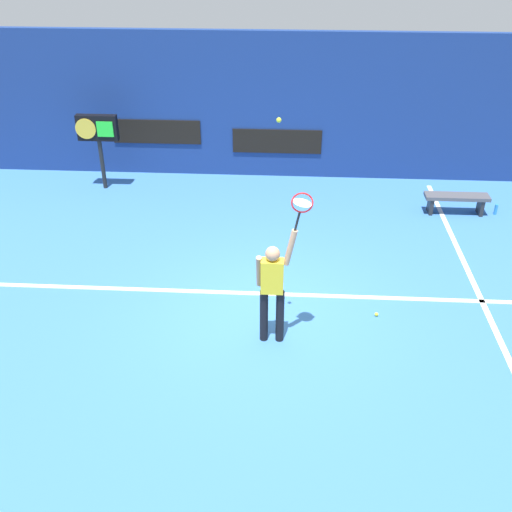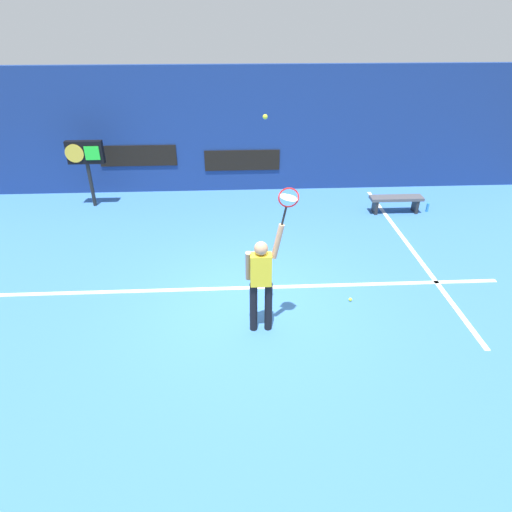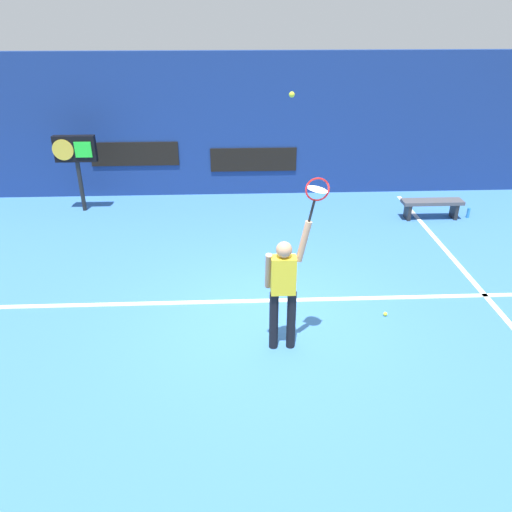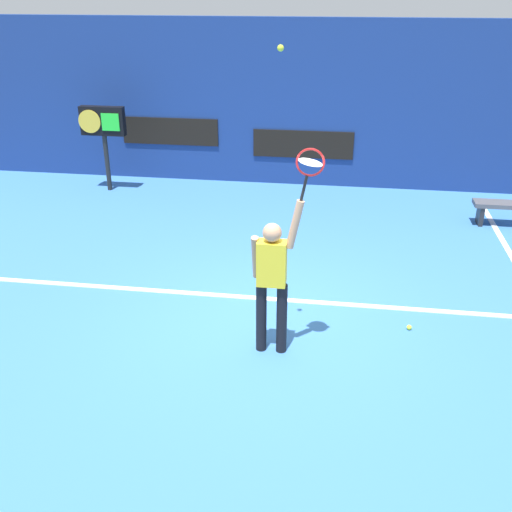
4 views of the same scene
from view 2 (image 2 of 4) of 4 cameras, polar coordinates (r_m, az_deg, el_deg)
name	(u,v)px [view 2 (image 2 of 4)]	position (r m, az deg, el deg)	size (l,w,h in m)	color
ground_plane	(251,304)	(8.32, -0.64, -6.19)	(18.00, 18.00, 0.00)	#3870B2
back_wall	(242,131)	(13.14, -1.87, 15.88)	(18.00, 0.20, 3.52)	navy
sponsor_banner_center	(242,160)	(13.25, -1.79, 12.23)	(2.20, 0.03, 0.60)	black
sponsor_banner_portside	(138,156)	(13.47, -14.98, 12.38)	(2.20, 0.03, 0.60)	black
court_baseline	(250,288)	(8.75, -0.80, -4.13)	(10.00, 0.10, 0.01)	white
court_sideline	(410,248)	(10.78, 19.30, 1.01)	(0.10, 7.00, 0.01)	white
tennis_player	(261,279)	(7.15, 0.67, -3.00)	(0.60, 0.31, 1.99)	black
tennis_racket	(288,200)	(6.55, 4.16, 7.26)	(0.37, 0.27, 0.62)	black
tennis_ball	(265,117)	(6.26, 1.19, 17.53)	(0.07, 0.07, 0.07)	#CCE033
scoreboard_clock	(85,156)	(12.77, -21.15, 11.99)	(0.96, 0.20, 1.81)	black
court_bench	(396,201)	(12.45, 17.62, 6.83)	(1.40, 0.36, 0.45)	#4C4C51
water_bottle	(427,207)	(12.87, 21.26, 5.87)	(0.07, 0.07, 0.24)	#338CD8
spare_ball	(350,299)	(8.56, 12.08, -5.51)	(0.07, 0.07, 0.07)	#CCE033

